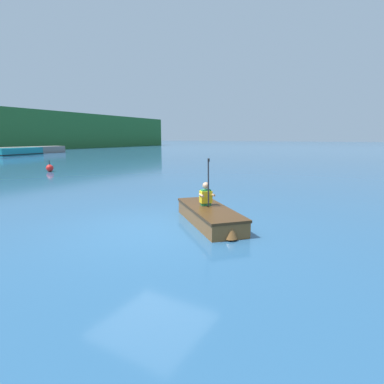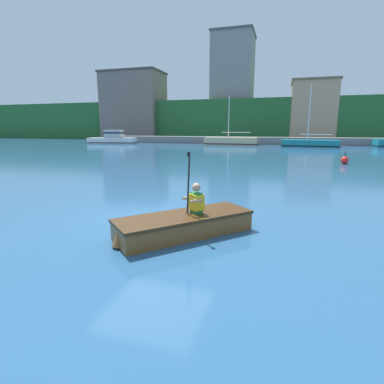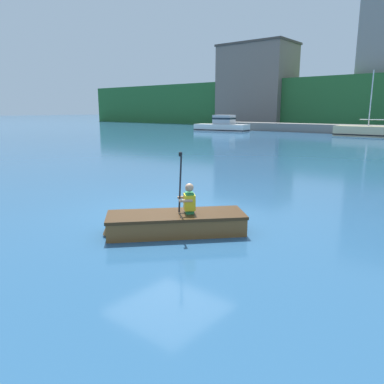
{
  "view_description": "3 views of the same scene",
  "coord_description": "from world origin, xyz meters",
  "px_view_note": "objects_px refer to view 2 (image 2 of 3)",
  "views": [
    {
      "loc": [
        -5.38,
        -4.21,
        2.13
      ],
      "look_at": [
        1.1,
        -0.45,
        0.76
      ],
      "focal_mm": 28.0,
      "sensor_mm": 36.0,
      "label": 1
    },
    {
      "loc": [
        2.87,
        -6.28,
        2.06
      ],
      "look_at": [
        1.1,
        -0.45,
        0.76
      ],
      "focal_mm": 28.0,
      "sensor_mm": 36.0,
      "label": 2
    },
    {
      "loc": [
        5.89,
        -6.27,
        2.42
      ],
      "look_at": [
        1.1,
        -0.45,
        0.76
      ],
      "focal_mm": 35.0,
      "sensor_mm": 36.0,
      "label": 3
    }
  ],
  "objects_px": {
    "moored_boat_dock_center_near": "(231,141)",
    "rowboat_foreground": "(183,223)",
    "channel_buoy": "(345,160)",
    "moored_boat_dock_west_end": "(310,143)",
    "person_paddler": "(196,200)",
    "moored_boat_dock_west_inner": "(113,139)"
  },
  "relations": [
    {
      "from": "moored_boat_dock_west_end",
      "to": "moored_boat_dock_center_near",
      "type": "bearing_deg",
      "value": 171.7
    },
    {
      "from": "person_paddler",
      "to": "channel_buoy",
      "type": "height_order",
      "value": "person_paddler"
    },
    {
      "from": "moored_boat_dock_west_end",
      "to": "moored_boat_dock_west_inner",
      "type": "height_order",
      "value": "moored_boat_dock_west_end"
    },
    {
      "from": "rowboat_foreground",
      "to": "channel_buoy",
      "type": "distance_m",
      "value": 14.86
    },
    {
      "from": "moored_boat_dock_west_inner",
      "to": "person_paddler",
      "type": "height_order",
      "value": "moored_boat_dock_west_inner"
    },
    {
      "from": "person_paddler",
      "to": "rowboat_foreground",
      "type": "bearing_deg",
      "value": -132.76
    },
    {
      "from": "moored_boat_dock_west_inner",
      "to": "person_paddler",
      "type": "relative_size",
      "value": 5.37
    },
    {
      "from": "rowboat_foreground",
      "to": "channel_buoy",
      "type": "xyz_separation_m",
      "value": [
        5.25,
        13.9,
        -0.01
      ]
    },
    {
      "from": "moored_boat_dock_center_near",
      "to": "channel_buoy",
      "type": "distance_m",
      "value": 20.31
    },
    {
      "from": "rowboat_foreground",
      "to": "person_paddler",
      "type": "xyz_separation_m",
      "value": [
        0.2,
        0.22,
        0.45
      ]
    },
    {
      "from": "moored_boat_dock_west_inner",
      "to": "rowboat_foreground",
      "type": "bearing_deg",
      "value": -56.55
    },
    {
      "from": "moored_boat_dock_center_near",
      "to": "person_paddler",
      "type": "height_order",
      "value": "moored_boat_dock_center_near"
    },
    {
      "from": "moored_boat_dock_center_near",
      "to": "rowboat_foreground",
      "type": "bearing_deg",
      "value": -82.05
    },
    {
      "from": "moored_boat_dock_center_near",
      "to": "rowboat_foreground",
      "type": "height_order",
      "value": "moored_boat_dock_center_near"
    },
    {
      "from": "rowboat_foreground",
      "to": "person_paddler",
      "type": "height_order",
      "value": "person_paddler"
    },
    {
      "from": "rowboat_foreground",
      "to": "moored_boat_dock_west_inner",
      "type": "bearing_deg",
      "value": 123.45
    },
    {
      "from": "moored_boat_dock_west_inner",
      "to": "channel_buoy",
      "type": "distance_m",
      "value": 30.47
    },
    {
      "from": "moored_boat_dock_center_near",
      "to": "channel_buoy",
      "type": "bearing_deg",
      "value": -61.51
    },
    {
      "from": "moored_boat_dock_west_inner",
      "to": "moored_boat_dock_center_near",
      "type": "height_order",
      "value": "moored_boat_dock_center_near"
    },
    {
      "from": "moored_boat_dock_west_end",
      "to": "channel_buoy",
      "type": "relative_size",
      "value": 9.18
    },
    {
      "from": "moored_boat_dock_west_end",
      "to": "channel_buoy",
      "type": "xyz_separation_m",
      "value": [
        0.67,
        -16.53,
        -0.15
      ]
    },
    {
      "from": "moored_boat_dock_west_end",
      "to": "rowboat_foreground",
      "type": "height_order",
      "value": "moored_boat_dock_west_end"
    }
  ]
}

